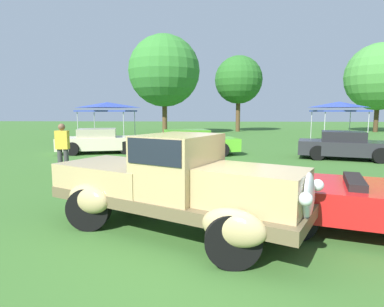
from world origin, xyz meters
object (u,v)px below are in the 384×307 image
Objects in this scene: show_car_lime at (190,143)px; spectator_between_cars at (63,147)px; feature_pickup_truck at (175,182)px; canopy_tent_center_field at (339,106)px; canopy_tent_left_field at (107,106)px; show_car_charcoal at (346,146)px; show_car_cream at (100,141)px.

show_car_lime is 2.83× the size of spectator_between_cars.
spectator_between_cars is at bearing 131.54° from feature_pickup_truck.
canopy_tent_center_field reaches higher than spectator_between_cars.
canopy_tent_left_field is 15.58m from canopy_tent_center_field.
show_car_charcoal is at bearing -31.12° from canopy_tent_left_field.
canopy_tent_left_field is (-6.19, 7.01, 1.82)m from show_car_lime.
spectator_between_cars is at bearing -138.95° from canopy_tent_center_field.
show_car_lime is 6.27m from spectator_between_cars.
spectator_between_cars reaches higher than show_car_lime.
canopy_tent_left_field is 1.16× the size of canopy_tent_center_field.
show_car_charcoal is 1.45× the size of canopy_tent_center_field.
show_car_charcoal is 2.52× the size of spectator_between_cars.
canopy_tent_center_field is (13.25, 11.54, 1.51)m from spectator_between_cars.
show_car_charcoal is (6.51, 8.82, -0.27)m from feature_pickup_truck.
spectator_between_cars is 17.63m from canopy_tent_center_field.
canopy_tent_left_field and canopy_tent_center_field have the same top height.
show_car_lime is 1.41× the size of canopy_tent_left_field.
canopy_tent_center_field is at bearing 71.36° from show_car_charcoal.
canopy_tent_center_field is at bearing 61.02° from feature_pickup_truck.
show_car_lime is at bearing -7.66° from show_car_cream.
feature_pickup_truck is 18.69m from canopy_tent_center_field.
canopy_tent_center_field reaches higher than show_car_cream.
canopy_tent_left_field reaches higher than feature_pickup_truck.
show_car_lime is 9.53m from canopy_tent_left_field.
feature_pickup_truck reaches higher than show_car_lime.
canopy_tent_left_field is (-6.55, 16.70, 1.55)m from feature_pickup_truck.
show_car_cream is at bearing -156.71° from canopy_tent_center_field.
canopy_tent_center_field is (9.38, 6.61, 1.82)m from show_car_lime.
feature_pickup_truck is at bearing -48.46° from spectator_between_cars.
feature_pickup_truck is 6.36m from spectator_between_cars.
canopy_tent_left_field is at bearing 148.88° from show_car_charcoal.
show_car_charcoal is 8.10m from canopy_tent_center_field.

